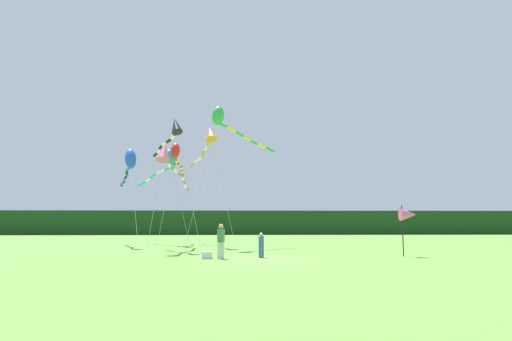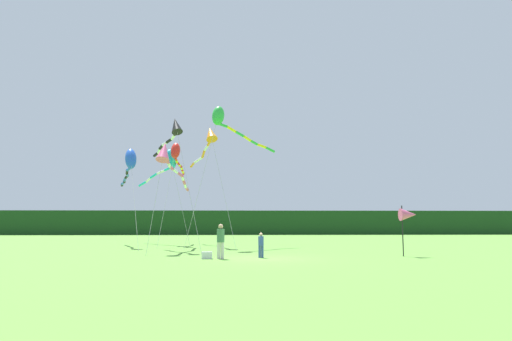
{
  "view_description": "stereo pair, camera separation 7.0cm",
  "coord_description": "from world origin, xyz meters",
  "px_view_note": "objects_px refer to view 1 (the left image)",
  "views": [
    {
      "loc": [
        -1.24,
        -23.67,
        1.87
      ],
      "look_at": [
        0.0,
        6.0,
        5.27
      ],
      "focal_mm": 31.7,
      "sensor_mm": 36.0,
      "label": 1
    },
    {
      "loc": [
        -1.17,
        -23.68,
        1.87
      ],
      "look_at": [
        0.0,
        6.0,
        5.27
      ],
      "focal_mm": 31.7,
      "sensor_mm": 36.0,
      "label": 2
    }
  ],
  "objects_px": {
    "kite_orange": "(208,138)",
    "kite_cyan": "(168,162)",
    "kite_blue": "(130,162)",
    "kite_red": "(176,154)",
    "cooler_box": "(207,255)",
    "person_adult": "(221,239)",
    "kite_black": "(174,129)",
    "person_child": "(261,244)",
    "banner_flag_pole": "(408,215)",
    "kite_rainbow": "(167,157)",
    "kite_green": "(223,120)"
  },
  "relations": [
    {
      "from": "person_child",
      "to": "kite_cyan",
      "type": "xyz_separation_m",
      "value": [
        -7.26,
        14.67,
        6.27
      ]
    },
    {
      "from": "kite_orange",
      "to": "kite_cyan",
      "type": "distance_m",
      "value": 4.98
    },
    {
      "from": "kite_green",
      "to": "kite_blue",
      "type": "bearing_deg",
      "value": 164.79
    },
    {
      "from": "kite_red",
      "to": "kite_cyan",
      "type": "distance_m",
      "value": 1.5
    },
    {
      "from": "kite_rainbow",
      "to": "kite_blue",
      "type": "bearing_deg",
      "value": 122.96
    },
    {
      "from": "person_child",
      "to": "kite_rainbow",
      "type": "xyz_separation_m",
      "value": [
        -5.81,
        5.01,
        5.3
      ]
    },
    {
      "from": "person_adult",
      "to": "banner_flag_pole",
      "type": "bearing_deg",
      "value": 7.45
    },
    {
      "from": "kite_blue",
      "to": "kite_cyan",
      "type": "relative_size",
      "value": 1.24
    },
    {
      "from": "person_child",
      "to": "kite_blue",
      "type": "height_order",
      "value": "kite_blue"
    },
    {
      "from": "person_adult",
      "to": "person_child",
      "type": "relative_size",
      "value": 1.35
    },
    {
      "from": "kite_cyan",
      "to": "kite_green",
      "type": "height_order",
      "value": "kite_green"
    },
    {
      "from": "banner_flag_pole",
      "to": "kite_red",
      "type": "xyz_separation_m",
      "value": [
        -14.64,
        12.94,
        5.32
      ]
    },
    {
      "from": "kite_blue",
      "to": "kite_red",
      "type": "distance_m",
      "value": 4.3
    },
    {
      "from": "person_child",
      "to": "cooler_box",
      "type": "distance_m",
      "value": 2.92
    },
    {
      "from": "banner_flag_pole",
      "to": "kite_blue",
      "type": "height_order",
      "value": "kite_blue"
    },
    {
      "from": "cooler_box",
      "to": "kite_black",
      "type": "xyz_separation_m",
      "value": [
        -2.86,
        7.11,
        8.01
      ]
    },
    {
      "from": "banner_flag_pole",
      "to": "kite_red",
      "type": "height_order",
      "value": "kite_red"
    },
    {
      "from": "person_child",
      "to": "kite_black",
      "type": "height_order",
      "value": "kite_black"
    },
    {
      "from": "banner_flag_pole",
      "to": "kite_orange",
      "type": "bearing_deg",
      "value": 137.0
    },
    {
      "from": "cooler_box",
      "to": "kite_red",
      "type": "xyz_separation_m",
      "value": [
        -3.64,
        14.2,
        7.4
      ]
    },
    {
      "from": "person_adult",
      "to": "kite_blue",
      "type": "xyz_separation_m",
      "value": [
        -7.53,
        11.63,
        5.49
      ]
    },
    {
      "from": "person_child",
      "to": "kite_red",
      "type": "xyz_separation_m",
      "value": [
        -6.44,
        13.57,
        6.85
      ]
    },
    {
      "from": "person_child",
      "to": "kite_blue",
      "type": "distance_m",
      "value": 15.65
    },
    {
      "from": "person_adult",
      "to": "kite_blue",
      "type": "bearing_deg",
      "value": 122.91
    },
    {
      "from": "kite_orange",
      "to": "kite_green",
      "type": "distance_m",
      "value": 3.12
    },
    {
      "from": "cooler_box",
      "to": "kite_cyan",
      "type": "xyz_separation_m",
      "value": [
        -4.46,
        15.3,
        6.82
      ]
    },
    {
      "from": "banner_flag_pole",
      "to": "kite_rainbow",
      "type": "height_order",
      "value": "kite_rainbow"
    },
    {
      "from": "kite_red",
      "to": "kite_orange",
      "type": "bearing_deg",
      "value": -34.23
    },
    {
      "from": "banner_flag_pole",
      "to": "kite_orange",
      "type": "height_order",
      "value": "kite_orange"
    },
    {
      "from": "banner_flag_pole",
      "to": "kite_red",
      "type": "distance_m",
      "value": 20.25
    },
    {
      "from": "kite_blue",
      "to": "kite_rainbow",
      "type": "height_order",
      "value": "kite_blue"
    },
    {
      "from": "banner_flag_pole",
      "to": "kite_black",
      "type": "distance_m",
      "value": 16.17
    },
    {
      "from": "cooler_box",
      "to": "kite_cyan",
      "type": "height_order",
      "value": "kite_cyan"
    },
    {
      "from": "kite_red",
      "to": "kite_black",
      "type": "bearing_deg",
      "value": -83.76
    },
    {
      "from": "cooler_box",
      "to": "kite_black",
      "type": "distance_m",
      "value": 11.09
    },
    {
      "from": "person_adult",
      "to": "kite_cyan",
      "type": "bearing_deg",
      "value": 108.53
    },
    {
      "from": "person_child",
      "to": "kite_orange",
      "type": "bearing_deg",
      "value": 107.22
    },
    {
      "from": "person_adult",
      "to": "kite_orange",
      "type": "bearing_deg",
      "value": 96.93
    },
    {
      "from": "banner_flag_pole",
      "to": "kite_blue",
      "type": "xyz_separation_m",
      "value": [
        -17.84,
        10.29,
        4.22
      ]
    },
    {
      "from": "cooler_box",
      "to": "kite_cyan",
      "type": "relative_size",
      "value": 0.06
    },
    {
      "from": "cooler_box",
      "to": "kite_rainbow",
      "type": "relative_size",
      "value": 0.06
    },
    {
      "from": "kite_cyan",
      "to": "person_child",
      "type": "bearing_deg",
      "value": -63.66
    },
    {
      "from": "person_adult",
      "to": "person_child",
      "type": "bearing_deg",
      "value": 18.86
    },
    {
      "from": "person_adult",
      "to": "cooler_box",
      "type": "distance_m",
      "value": 1.07
    },
    {
      "from": "kite_rainbow",
      "to": "kite_orange",
      "type": "bearing_deg",
      "value": 71.64
    },
    {
      "from": "cooler_box",
      "to": "kite_orange",
      "type": "bearing_deg",
      "value": 93.77
    },
    {
      "from": "kite_red",
      "to": "kite_cyan",
      "type": "xyz_separation_m",
      "value": [
        -0.83,
        1.1,
        -0.58
      ]
    },
    {
      "from": "kite_blue",
      "to": "kite_green",
      "type": "relative_size",
      "value": 0.96
    },
    {
      "from": "kite_black",
      "to": "banner_flag_pole",
      "type": "bearing_deg",
      "value": -22.89
    },
    {
      "from": "person_child",
      "to": "kite_rainbow",
      "type": "height_order",
      "value": "kite_rainbow"
    }
  ]
}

